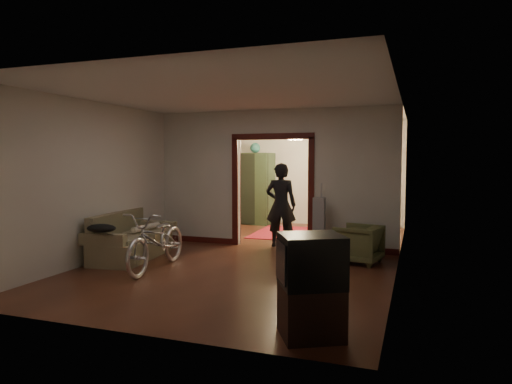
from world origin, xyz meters
The scene contains 24 objects.
floor centered at (0.00, 0.00, 0.00)m, with size 5.00×8.50×0.01m, color #3C1C13.
ceiling centered at (0.00, 0.00, 2.80)m, with size 5.00×8.50×0.01m, color white.
wall_back centered at (0.00, 4.25, 1.40)m, with size 5.00×0.02×2.80m, color beige.
wall_left centered at (-2.50, 0.00, 1.40)m, with size 0.02×8.50×2.80m, color beige.
wall_right centered at (2.50, 0.00, 1.40)m, with size 0.02×8.50×2.80m, color beige.
partition_wall centered at (0.00, 0.75, 1.40)m, with size 5.00×0.14×2.80m, color beige.
door_casing centered at (0.00, 0.75, 1.10)m, with size 1.74×0.20×2.32m, color #3C100D.
far_window centered at (0.70, 4.21, 1.55)m, with size 0.98×0.06×1.28m, color black.
chandelier centered at (0.00, 2.50, 2.35)m, with size 0.24×0.24×0.24m, color #FFE0A5.
light_switch centered at (1.05, 0.68, 1.25)m, with size 0.08×0.01×0.12m, color silver.
sofa centered at (-2.09, -1.16, 0.41)m, with size 0.81×1.80×0.83m, color #706A4B.
rolled_paper centered at (-1.99, -0.86, 0.53)m, with size 0.10×0.10×0.83m, color beige.
jacket centered at (-2.04, -2.07, 0.68)m, with size 0.50×0.37×0.14m, color black.
bicycle centered at (-1.19, -1.75, 0.48)m, with size 0.64×1.84×0.97m, color silver.
armchair centered at (1.84, -0.17, 0.33)m, with size 0.71×0.73×0.66m, color #515630.
tv_stand centered at (1.80, -3.71, 0.27)m, with size 0.60×0.54×0.54m, color black.
crt_tv centered at (1.80, -3.71, 0.78)m, with size 0.61×0.54×0.52m, color black.
vacuum centered at (1.04, 0.37, 0.54)m, with size 0.33×0.26×1.08m, color gray.
person centered at (0.15, 0.81, 0.86)m, with size 0.63×0.41×1.72m, color black.
oriental_rug centered at (-0.16, 2.51, 0.01)m, with size 1.60×2.10×0.02m, color maroon.
locker centered at (-1.46, 3.75, 0.99)m, with size 0.99×0.55×1.97m, color #283922.
globe centered at (-1.46, 3.75, 1.94)m, with size 0.28×0.28×0.28m, color #1E5972.
desk centered at (1.28, 3.83, 0.33)m, with size 0.88×0.49×0.65m, color black.
desk_chair centered at (0.66, 3.22, 0.47)m, with size 0.42×0.42×0.94m, color black.
Camera 1 is at (2.78, -8.15, 1.79)m, focal length 32.00 mm.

